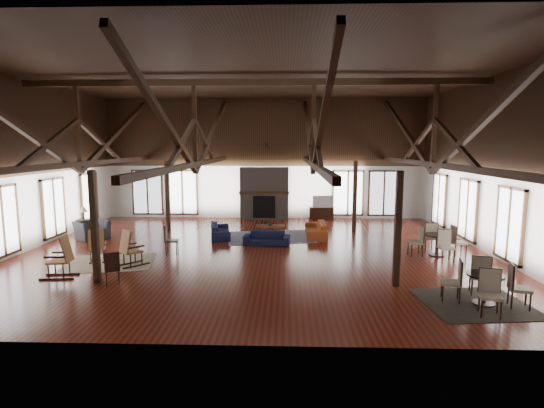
{
  "coord_description": "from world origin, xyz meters",
  "views": [
    {
      "loc": [
        1.1,
        -14.41,
        3.69
      ],
      "look_at": [
        0.58,
        1.0,
        1.55
      ],
      "focal_mm": 28.0,
      "sensor_mm": 36.0,
      "label": 1
    }
  ],
  "objects_px": {
    "sofa_navy_left": "(220,231)",
    "cafe_table_far": "(437,241)",
    "sofa_orange": "(316,229)",
    "tv_console": "(321,213)",
    "coffee_table": "(270,227)",
    "sofa_navy_front": "(267,238)",
    "cafe_table_near": "(485,283)",
    "armchair": "(92,230)"
  },
  "relations": [
    {
      "from": "sofa_navy_left",
      "to": "cafe_table_far",
      "type": "relative_size",
      "value": 0.97
    },
    {
      "from": "sofa_orange",
      "to": "tv_console",
      "type": "bearing_deg",
      "value": 171.81
    },
    {
      "from": "coffee_table",
      "to": "sofa_navy_left",
      "type": "bearing_deg",
      "value": -173.57
    },
    {
      "from": "sofa_navy_front",
      "to": "sofa_orange",
      "type": "bearing_deg",
      "value": 42.84
    },
    {
      "from": "sofa_navy_left",
      "to": "cafe_table_near",
      "type": "distance_m",
      "value": 10.13
    },
    {
      "from": "sofa_navy_left",
      "to": "coffee_table",
      "type": "distance_m",
      "value": 2.02
    },
    {
      "from": "sofa_navy_front",
      "to": "tv_console",
      "type": "height_order",
      "value": "tv_console"
    },
    {
      "from": "sofa_navy_front",
      "to": "coffee_table",
      "type": "relative_size",
      "value": 1.43
    },
    {
      "from": "armchair",
      "to": "cafe_table_far",
      "type": "xyz_separation_m",
      "value": [
        12.77,
        -2.1,
        0.14
      ]
    },
    {
      "from": "sofa_navy_front",
      "to": "cafe_table_near",
      "type": "relative_size",
      "value": 0.86
    },
    {
      "from": "cafe_table_near",
      "to": "tv_console",
      "type": "distance_m",
      "value": 11.85
    },
    {
      "from": "cafe_table_far",
      "to": "cafe_table_near",
      "type": "bearing_deg",
      "value": -95.82
    },
    {
      "from": "cafe_table_far",
      "to": "sofa_navy_left",
      "type": "bearing_deg",
      "value": 161.45
    },
    {
      "from": "sofa_navy_front",
      "to": "tv_console",
      "type": "xyz_separation_m",
      "value": [
        2.5,
        5.68,
        0.05
      ]
    },
    {
      "from": "sofa_navy_front",
      "to": "cafe_table_far",
      "type": "relative_size",
      "value": 0.88
    },
    {
      "from": "coffee_table",
      "to": "sofa_orange",
      "type": "bearing_deg",
      "value": 1.1
    },
    {
      "from": "armchair",
      "to": "cafe_table_far",
      "type": "height_order",
      "value": "cafe_table_far"
    },
    {
      "from": "sofa_navy_left",
      "to": "sofa_orange",
      "type": "xyz_separation_m",
      "value": [
        3.87,
        0.25,
        0.02
      ]
    },
    {
      "from": "cafe_table_near",
      "to": "cafe_table_far",
      "type": "distance_m",
      "value": 4.46
    },
    {
      "from": "cafe_table_far",
      "to": "sofa_orange",
      "type": "bearing_deg",
      "value": 143.66
    },
    {
      "from": "cafe_table_near",
      "to": "cafe_table_far",
      "type": "relative_size",
      "value": 1.02
    },
    {
      "from": "sofa_navy_front",
      "to": "armchair",
      "type": "bearing_deg",
      "value": 179.75
    },
    {
      "from": "sofa_navy_left",
      "to": "tv_console",
      "type": "height_order",
      "value": "tv_console"
    },
    {
      "from": "sofa_navy_front",
      "to": "coffee_table",
      "type": "distance_m",
      "value": 1.45
    },
    {
      "from": "cafe_table_near",
      "to": "tv_console",
      "type": "bearing_deg",
      "value": 103.93
    },
    {
      "from": "sofa_navy_front",
      "to": "cafe_table_near",
      "type": "distance_m",
      "value": 7.91
    },
    {
      "from": "sofa_navy_left",
      "to": "armchair",
      "type": "bearing_deg",
      "value": 85.31
    },
    {
      "from": "coffee_table",
      "to": "tv_console",
      "type": "bearing_deg",
      "value": 60.39
    },
    {
      "from": "coffee_table",
      "to": "tv_console",
      "type": "distance_m",
      "value": 4.89
    },
    {
      "from": "sofa_navy_left",
      "to": "cafe_table_near",
      "type": "bearing_deg",
      "value": -144.33
    },
    {
      "from": "tv_console",
      "to": "sofa_navy_left",
      "type": "bearing_deg",
      "value": -134.79
    },
    {
      "from": "armchair",
      "to": "cafe_table_near",
      "type": "distance_m",
      "value": 13.95
    },
    {
      "from": "coffee_table",
      "to": "cafe_table_far",
      "type": "bearing_deg",
      "value": -25.99
    },
    {
      "from": "sofa_orange",
      "to": "tv_console",
      "type": "relative_size",
      "value": 1.7
    },
    {
      "from": "armchair",
      "to": "tv_console",
      "type": "xyz_separation_m",
      "value": [
        9.46,
        4.96,
        -0.07
      ]
    },
    {
      "from": "coffee_table",
      "to": "tv_console",
      "type": "xyz_separation_m",
      "value": [
        2.43,
        4.24,
        -0.1
      ]
    },
    {
      "from": "armchair",
      "to": "cafe_table_near",
      "type": "relative_size",
      "value": 0.57
    },
    {
      "from": "sofa_navy_left",
      "to": "coffee_table",
      "type": "bearing_deg",
      "value": -94.05
    },
    {
      "from": "sofa_orange",
      "to": "armchair",
      "type": "height_order",
      "value": "armchair"
    },
    {
      "from": "armchair",
      "to": "tv_console",
      "type": "relative_size",
      "value": 0.95
    },
    {
      "from": "armchair",
      "to": "cafe_table_far",
      "type": "bearing_deg",
      "value": -61.18
    },
    {
      "from": "sofa_orange",
      "to": "armchair",
      "type": "distance_m",
      "value": 8.93
    }
  ]
}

